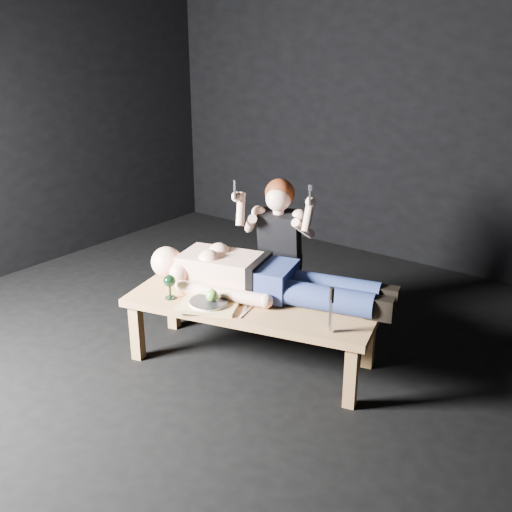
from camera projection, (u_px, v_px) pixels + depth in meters
name	position (u px, v px, depth m)	size (l,w,h in m)	color
ground	(219.00, 355.00, 4.09)	(5.00, 5.00, 0.00)	black
back_wall	(392.00, 101.00, 5.43)	(5.00, 5.00, 0.00)	black
table	(251.00, 332.00, 3.93)	(1.63, 0.61, 0.45)	#AB724B
lying_man	(268.00, 274.00, 3.91)	(1.75, 0.53, 0.28)	#DFAF93
kneeling_woman	(282.00, 250.00, 4.35)	(0.63, 0.70, 1.18)	black
serving_tray	(209.00, 305.00, 3.77)	(0.37, 0.26, 0.02)	tan
plate	(209.00, 302.00, 3.76)	(0.24, 0.24, 0.02)	white
apple	(212.00, 295.00, 3.74)	(0.08, 0.08, 0.08)	#5C952D
goblet	(170.00, 287.00, 3.86)	(0.08, 0.08, 0.17)	black
fork_flat	(182.00, 303.00, 3.82)	(0.02, 0.17, 0.01)	#B2B2B7
knife_flat	(246.00, 312.00, 3.69)	(0.02, 0.17, 0.01)	#B2B2B7
spoon_flat	(246.00, 305.00, 3.79)	(0.02, 0.17, 0.01)	#B2B2B7
carving_knife	(331.00, 310.00, 3.41)	(0.04, 0.04, 0.28)	#B2B2B7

